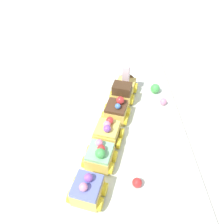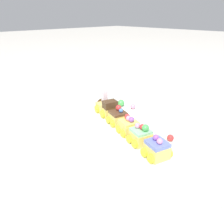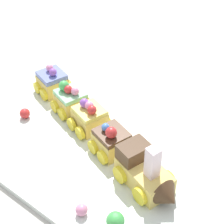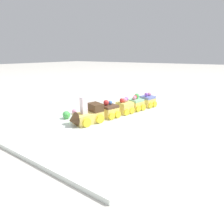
# 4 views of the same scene
# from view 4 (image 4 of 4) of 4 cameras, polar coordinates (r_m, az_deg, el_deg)

# --- Properties ---
(ground_plane) EXTENTS (10.00, 10.00, 0.00)m
(ground_plane) POSITION_cam_4_polar(r_m,az_deg,el_deg) (0.70, 2.59, -1.98)
(ground_plane) COLOR beige
(display_board) EXTENTS (0.76, 0.41, 0.01)m
(display_board) POSITION_cam_4_polar(r_m,az_deg,el_deg) (0.70, 2.59, -1.52)
(display_board) COLOR silver
(display_board) RESTS_ON ground_plane
(cake_train_locomotive) EXTENTS (0.13, 0.09, 0.10)m
(cake_train_locomotive) POSITION_cam_4_polar(r_m,az_deg,el_deg) (0.62, -8.25, -1.23)
(cake_train_locomotive) COLOR #EACC66
(cake_train_locomotive) RESTS_ON display_board
(cake_car_chocolate) EXTENTS (0.08, 0.08, 0.07)m
(cake_car_chocolate) POSITION_cam_4_polar(r_m,az_deg,el_deg) (0.68, -0.88, 0.41)
(cake_car_chocolate) COLOR #EACC66
(cake_car_chocolate) RESTS_ON display_board
(cake_car_lemon) EXTENTS (0.08, 0.08, 0.06)m
(cake_car_lemon) POSITION_cam_4_polar(r_m,az_deg,el_deg) (0.73, 3.95, 1.66)
(cake_car_lemon) COLOR #EACC66
(cake_car_lemon) RESTS_ON display_board
(cake_car_mint) EXTENTS (0.08, 0.08, 0.07)m
(cake_car_mint) POSITION_cam_4_polar(r_m,az_deg,el_deg) (0.77, 7.70, 2.65)
(cake_car_mint) COLOR #EACC66
(cake_car_mint) RESTS_ON display_board
(cake_car_blueberry) EXTENTS (0.08, 0.08, 0.07)m
(cake_car_blueberry) POSITION_cam_4_polar(r_m,az_deg,el_deg) (0.83, 11.49, 3.50)
(cake_car_blueberry) COLOR #EACC66
(cake_car_blueberry) RESTS_ON display_board
(gumball_green) EXTENTS (0.03, 0.03, 0.03)m
(gumball_green) POSITION_cam_4_polar(r_m,az_deg,el_deg) (0.68, -14.66, -0.91)
(gumball_green) COLOR #4CBC56
(gumball_green) RESTS_ON display_board
(gumball_red) EXTENTS (0.02, 0.02, 0.02)m
(gumball_red) POSITION_cam_4_polar(r_m,az_deg,el_deg) (0.86, 4.67, 3.32)
(gumball_red) COLOR red
(gumball_red) RESTS_ON display_board
(gumball_pink) EXTENTS (0.02, 0.02, 0.02)m
(gumball_pink) POSITION_cam_4_polar(r_m,az_deg,el_deg) (0.73, -12.22, 0.16)
(gumball_pink) COLOR pink
(gumball_pink) RESTS_ON display_board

